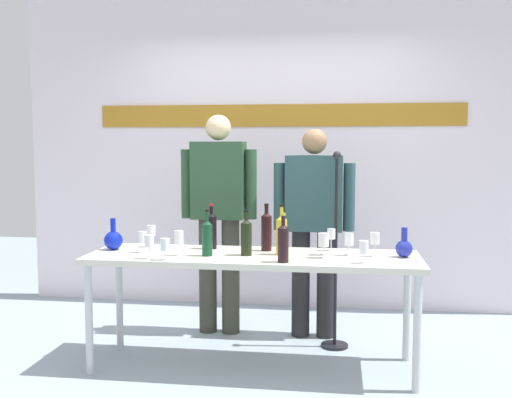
{
  "coord_description": "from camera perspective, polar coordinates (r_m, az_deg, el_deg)",
  "views": [
    {
      "loc": [
        0.56,
        -3.83,
        1.5
      ],
      "look_at": [
        0.0,
        0.15,
        1.12
      ],
      "focal_mm": 41.45,
      "sensor_mm": 36.0,
      "label": 1
    }
  ],
  "objects": [
    {
      "name": "ground_plane",
      "position": [
        4.15,
        -0.3,
        -15.87
      ],
      "size": [
        10.0,
        10.0,
        0.0
      ],
      "primitive_type": "plane",
      "color": "#95A5AF"
    },
    {
      "name": "wine_glass_right_3",
      "position": [
        3.7,
        10.37,
        -4.66
      ],
      "size": [
        0.06,
        0.06,
        0.14
      ],
      "color": "white",
      "rests_on": "display_table"
    },
    {
      "name": "wine_bottle_3",
      "position": [
        4.14,
        -4.33,
        -2.96
      ],
      "size": [
        0.07,
        0.07,
        0.32
      ],
      "color": "black",
      "rests_on": "display_table"
    },
    {
      "name": "display_table",
      "position": [
        3.95,
        -0.3,
        -6.3
      ],
      "size": [
        2.19,
        0.64,
        0.77
      ],
      "color": "silver",
      "rests_on": "ground"
    },
    {
      "name": "wine_glass_right_4",
      "position": [
        3.93,
        11.39,
        -3.83
      ],
      "size": [
        0.06,
        0.06,
        0.16
      ],
      "color": "white",
      "rests_on": "display_table"
    },
    {
      "name": "wine_glass_right_5",
      "position": [
        3.82,
        6.53,
        -3.98
      ],
      "size": [
        0.07,
        0.07,
        0.16
      ],
      "color": "white",
      "rests_on": "display_table"
    },
    {
      "name": "wine_glass_left_2",
      "position": [
        3.83,
        -10.27,
        -4.08
      ],
      "size": [
        0.06,
        0.06,
        0.15
      ],
      "color": "white",
      "rests_on": "display_table"
    },
    {
      "name": "wine_glass_right_1",
      "position": [
        4.09,
        7.27,
        -3.44
      ],
      "size": [
        0.06,
        0.06,
        0.15
      ],
      "color": "white",
      "rests_on": "display_table"
    },
    {
      "name": "wine_glass_left_1",
      "position": [
        3.77,
        -8.77,
        -4.41
      ],
      "size": [
        0.06,
        0.06,
        0.14
      ],
      "color": "white",
      "rests_on": "display_table"
    },
    {
      "name": "wine_bottle_2",
      "position": [
        3.89,
        -0.95,
        -3.59
      ],
      "size": [
        0.07,
        0.07,
        0.3
      ],
      "color": "black",
      "rests_on": "display_table"
    },
    {
      "name": "wine_glass_right_0",
      "position": [
        3.94,
        8.96,
        -3.92
      ],
      "size": [
        0.06,
        0.06,
        0.15
      ],
      "color": "white",
      "rests_on": "display_table"
    },
    {
      "name": "decanter_blue_right",
      "position": [
        3.95,
        14.1,
        -4.54
      ],
      "size": [
        0.11,
        0.11,
        0.2
      ],
      "color": "#202B9D",
      "rests_on": "display_table"
    },
    {
      "name": "wine_glass_right_2",
      "position": [
        3.93,
        6.56,
        -3.87
      ],
      "size": [
        0.07,
        0.07,
        0.15
      ],
      "color": "white",
      "rests_on": "display_table"
    },
    {
      "name": "presenter_right",
      "position": [
        4.57,
        5.6,
        -1.93
      ],
      "size": [
        0.62,
        0.22,
        1.61
      ],
      "color": "black",
      "rests_on": "ground"
    },
    {
      "name": "wine_bottle_0",
      "position": [
        3.89,
        -4.74,
        -3.66
      ],
      "size": [
        0.07,
        0.07,
        0.31
      ],
      "color": "#124025",
      "rests_on": "display_table"
    },
    {
      "name": "wine_glass_left_4",
      "position": [
        3.92,
        -7.43,
        -3.76
      ],
      "size": [
        0.06,
        0.06,
        0.17
      ],
      "color": "white",
      "rests_on": "display_table"
    },
    {
      "name": "decanter_blue_left",
      "position": [
        4.22,
        -13.6,
        -3.83
      ],
      "size": [
        0.13,
        0.13,
        0.22
      ],
      "color": "#0E21BD",
      "rests_on": "display_table"
    },
    {
      "name": "back_wall",
      "position": [
        5.45,
        2.11,
        5.34
      ],
      "size": [
        4.74,
        0.11,
        3.0
      ],
      "color": "white",
      "rests_on": "ground"
    },
    {
      "name": "wine_bottle_1",
      "position": [
        3.91,
        2.48,
        -3.38
      ],
      "size": [
        0.07,
        0.07,
        0.33
      ],
      "color": "gold",
      "rests_on": "display_table"
    },
    {
      "name": "wine_bottle_4",
      "position": [
        4.06,
        1.02,
        -3.02
      ],
      "size": [
        0.07,
        0.07,
        0.33
      ],
      "color": "black",
      "rests_on": "display_table"
    },
    {
      "name": "wine_glass_left_3",
      "position": [
        4.07,
        -10.88,
        -3.68
      ],
      "size": [
        0.06,
        0.06,
        0.14
      ],
      "color": "white",
      "rests_on": "display_table"
    },
    {
      "name": "wine_bottle_5",
      "position": [
        3.66,
        2.64,
        -4.14
      ],
      "size": [
        0.07,
        0.07,
        0.31
      ],
      "color": "black",
      "rests_on": "display_table"
    },
    {
      "name": "wine_glass_left_0",
      "position": [
        4.27,
        -10.09,
        -3.08
      ],
      "size": [
        0.06,
        0.06,
        0.16
      ],
      "color": "white",
      "rests_on": "display_table"
    },
    {
      "name": "microphone_stand",
      "position": [
        4.42,
        7.66,
        -8.07
      ],
      "size": [
        0.2,
        0.2,
        1.45
      ],
      "color": "black",
      "rests_on": "ground"
    },
    {
      "name": "presenter_left",
      "position": [
        4.65,
        -3.61,
        -0.99
      ],
      "size": [
        0.6,
        0.22,
        1.73
      ],
      "color": "#39392F",
      "rests_on": "ground"
    }
  ]
}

